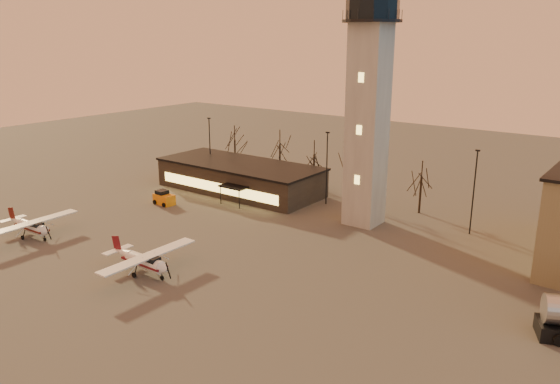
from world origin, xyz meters
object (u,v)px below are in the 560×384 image
object	(u,v)px
service_cart	(164,199)
cessna_front	(147,264)
control_tower	(369,91)
terminal	(240,177)
cessna_rear	(33,229)

from	to	relation	value
service_cart	cessna_front	bearing A→B (deg)	-41.79
cessna_front	service_cart	distance (m)	23.45
control_tower	cessna_front	world-z (taller)	control_tower
control_tower	terminal	bearing A→B (deg)	174.85
control_tower	cessna_front	distance (m)	31.92
cessna_front	cessna_rear	bearing A→B (deg)	-176.35
control_tower	cessna_rear	distance (m)	42.18
terminal	control_tower	bearing A→B (deg)	-5.15
terminal	cessna_front	size ratio (longest dim) A/B	2.29
terminal	cessna_front	bearing A→B (deg)	-66.34
cessna_rear	service_cart	bearing A→B (deg)	81.19
cessna_rear	service_cart	distance (m)	17.99
control_tower	terminal	xyz separation A→B (m)	(-21.99, 1.98, -14.17)
cessna_rear	terminal	bearing A→B (deg)	76.29
control_tower	service_cart	world-z (taller)	control_tower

